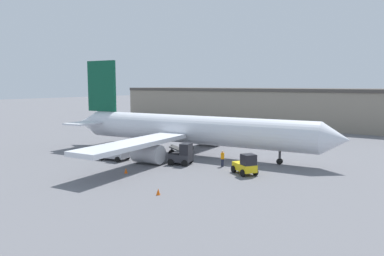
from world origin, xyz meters
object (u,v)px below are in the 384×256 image
object	(u,v)px
safety_cone_near	(126,171)
pushback_tug	(116,152)
baggage_tug	(246,165)
safety_cone_far	(158,192)
belt_loader_truck	(182,155)
airplane	(185,129)
ground_crew_worker	(222,158)

from	to	relation	value
safety_cone_near	pushback_tug	bearing A→B (deg)	144.23
baggage_tug	safety_cone_far	size ratio (longest dim) A/B	5.80
belt_loader_truck	safety_cone_near	distance (m)	7.23
airplane	pushback_tug	xyz separation A→B (m)	(-4.52, -7.97, -2.38)
airplane	pushback_tug	distance (m)	9.46
baggage_tug	pushback_tug	world-z (taller)	baggage_tug
airplane	safety_cone_far	world-z (taller)	airplane
safety_cone_far	airplane	bearing A→B (deg)	119.39
ground_crew_worker	baggage_tug	xyz separation A→B (m)	(3.86, -1.87, 0.03)
pushback_tug	ground_crew_worker	bearing A→B (deg)	10.67
belt_loader_truck	safety_cone_far	world-z (taller)	belt_loader_truck
baggage_tug	safety_cone_near	distance (m)	12.46
baggage_tug	belt_loader_truck	bearing A→B (deg)	-148.37
baggage_tug	pushback_tug	size ratio (longest dim) A/B	0.84
belt_loader_truck	safety_cone_near	size ratio (longest dim) A/B	5.29
baggage_tug	pushback_tug	xyz separation A→B (m)	(-16.30, -2.50, -0.04)
baggage_tug	safety_cone_far	xyz separation A→B (m)	(-2.71, -10.64, -0.72)
ground_crew_worker	safety_cone_far	distance (m)	12.58
safety_cone_near	ground_crew_worker	bearing A→B (deg)	52.33
safety_cone_near	airplane	bearing A→B (deg)	96.14
belt_loader_truck	safety_cone_near	world-z (taller)	belt_loader_truck
safety_cone_near	safety_cone_far	xyz separation A→B (m)	(7.77, -3.94, 0.00)
airplane	safety_cone_far	distance (m)	18.74
pushback_tug	safety_cone_near	xyz separation A→B (m)	(5.82, -4.20, -0.69)
belt_loader_truck	airplane	bearing A→B (deg)	108.14
airplane	safety_cone_near	world-z (taller)	airplane
ground_crew_worker	belt_loader_truck	xyz separation A→B (m)	(-4.38, -1.74, 0.17)
ground_crew_worker	pushback_tug	distance (m)	13.18
airplane	pushback_tug	size ratio (longest dim) A/B	10.44
airplane	safety_cone_far	bearing A→B (deg)	-66.21
ground_crew_worker	airplane	bearing A→B (deg)	133.15
safety_cone_far	baggage_tug	bearing A→B (deg)	75.72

